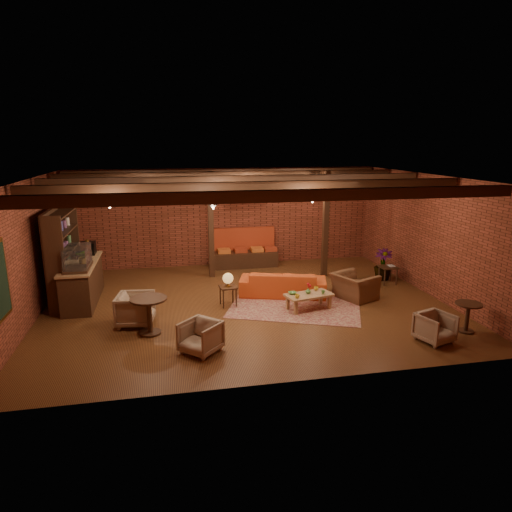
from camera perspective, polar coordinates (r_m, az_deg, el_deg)
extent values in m
plane|color=#371A0D|center=(11.76, -1.23, -5.97)|extent=(10.00, 10.00, 0.00)
cube|color=black|center=(11.07, -1.32, 9.77)|extent=(10.00, 8.00, 0.02)
cube|color=brown|center=(15.19, -3.94, 4.87)|extent=(10.00, 0.02, 3.20)
cube|color=brown|center=(7.54, 4.10, -4.83)|extent=(10.00, 0.02, 3.20)
cube|color=brown|center=(11.55, -26.49, 0.42)|extent=(0.02, 8.00, 3.20)
cube|color=brown|center=(13.12, 20.78, 2.49)|extent=(0.02, 8.00, 3.20)
cylinder|color=black|center=(12.67, -2.60, 8.74)|extent=(9.60, 0.12, 0.12)
cube|color=#321C10|center=(13.75, -5.66, 3.85)|extent=(0.16, 0.16, 3.20)
cube|color=#321C10|center=(13.93, 8.69, 3.89)|extent=(0.16, 0.16, 3.20)
imported|color=#337F33|center=(12.57, -20.55, 0.25)|extent=(0.35, 0.39, 0.30)
cube|color=#FF5E19|center=(14.29, -1.11, 7.35)|extent=(0.86, 0.06, 0.30)
cube|color=maroon|center=(11.71, 4.97, -6.08)|extent=(3.87, 3.46, 0.01)
imported|color=#C5461B|center=(12.31, 3.39, -3.41)|extent=(2.46, 1.53, 0.67)
cube|color=#895F40|center=(11.34, 6.63, -4.88)|extent=(1.25, 0.82, 0.06)
cube|color=#895F40|center=(11.01, 5.01, -6.51)|extent=(0.07, 0.07, 0.34)
cube|color=#895F40|center=(11.49, 9.18, -5.75)|extent=(0.07, 0.07, 0.34)
cube|color=#895F40|center=(11.34, 4.00, -5.87)|extent=(0.07, 0.07, 0.34)
cube|color=#895F40|center=(11.80, 8.09, -5.16)|extent=(0.07, 0.07, 0.34)
imported|color=yellow|center=(11.00, 5.17, -5.04)|extent=(0.14, 0.14, 0.09)
imported|color=#539544|center=(11.37, 8.39, -4.50)|extent=(0.11, 0.11, 0.09)
imported|color=yellow|center=(11.62, 7.53, -4.04)|extent=(0.14, 0.14, 0.09)
imported|color=#539544|center=(11.29, 4.56, -4.62)|extent=(0.24, 0.24, 0.05)
imported|color=#539544|center=(11.35, 6.52, -4.41)|extent=(0.13, 0.13, 0.11)
sphere|color=red|center=(11.30, 6.55, -3.72)|extent=(0.10, 0.10, 0.10)
cube|color=#321C10|center=(11.49, -3.51, -3.90)|extent=(0.45, 0.45, 0.04)
cylinder|color=#321C10|center=(11.58, -3.49, -5.09)|extent=(0.04, 0.04, 0.47)
cylinder|color=#A57F37|center=(11.49, -3.51, -3.76)|extent=(0.14, 0.14, 0.02)
cylinder|color=#A57F37|center=(11.46, -3.52, -3.44)|extent=(0.04, 0.04, 0.19)
sphere|color=gold|center=(11.42, -3.53, -2.79)|extent=(0.27, 0.27, 0.27)
cylinder|color=#321C10|center=(9.99, -13.30, -5.25)|extent=(0.78, 0.78, 0.04)
cylinder|color=#321C10|center=(10.13, -13.17, -7.34)|extent=(0.11, 0.11, 0.76)
cylinder|color=#321C10|center=(10.27, -13.05, -9.31)|extent=(0.47, 0.47, 0.04)
imported|color=#B5A88C|center=(10.68, -14.83, -6.28)|extent=(0.84, 0.88, 0.81)
imported|color=#B5A88C|center=(9.13, -6.96, -9.84)|extent=(0.94, 0.94, 0.70)
imported|color=brown|center=(12.26, 12.24, -3.22)|extent=(1.03, 1.21, 0.90)
cube|color=#321C10|center=(13.79, 16.21, -1.33)|extent=(0.47, 0.47, 0.04)
cylinder|color=#321C10|center=(13.85, 16.14, -2.36)|extent=(0.04, 0.04, 0.48)
imported|color=#321C10|center=(13.78, 16.22, -1.20)|extent=(0.17, 0.23, 0.02)
cylinder|color=#321C10|center=(10.89, 25.07, -5.46)|extent=(0.56, 0.56, 0.04)
cylinder|color=#321C10|center=(10.99, 24.90, -7.02)|extent=(0.09, 0.09, 0.61)
cylinder|color=#321C10|center=(11.10, 24.73, -8.50)|extent=(0.34, 0.34, 0.04)
imported|color=#B5A88C|center=(10.22, 21.50, -8.18)|extent=(0.81, 0.78, 0.67)
imported|color=#4C7F4C|center=(13.96, 15.85, 2.66)|extent=(2.05, 2.05, 2.78)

